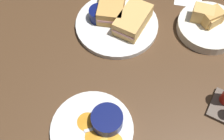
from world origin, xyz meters
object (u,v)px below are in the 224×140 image
at_px(ramekin_dark_sauce, 99,14).
at_px(bread_basket_rear, 208,25).
at_px(plate_sandwich_main, 117,25).
at_px(sandwich_half_far, 112,6).
at_px(sandwich_half_near, 133,20).
at_px(plate_chips_companion, 92,129).
at_px(spoon_by_dark_ramekin, 116,20).
at_px(spoon_by_gravy_ramekin, 110,123).
at_px(ramekin_light_gravy, 107,120).

relative_size(ramekin_dark_sauce, bread_basket_rear, 0.33).
bearing_deg(bread_basket_rear, plate_sandwich_main, -64.20).
xyz_separation_m(plate_sandwich_main, ramekin_dark_sauce, (0.01, -0.06, 0.03)).
distance_m(sandwich_half_far, bread_basket_rear, 0.30).
xyz_separation_m(sandwich_half_near, ramekin_dark_sauce, (0.02, -0.10, -0.00)).
relative_size(sandwich_half_near, plate_chips_companion, 0.64).
height_order(plate_sandwich_main, ramekin_dark_sauce, ramekin_dark_sauce).
distance_m(sandwich_half_far, plate_chips_companion, 0.39).
bearing_deg(sandwich_half_far, spoon_by_dark_ramekin, 46.80).
bearing_deg(plate_sandwich_main, ramekin_dark_sauce, -80.86).
distance_m(sandwich_half_near, plate_chips_companion, 0.35).
height_order(plate_sandwich_main, spoon_by_dark_ramekin, spoon_by_dark_ramekin).
bearing_deg(bread_basket_rear, plate_chips_companion, -17.75).
bearing_deg(plate_chips_companion, spoon_by_dark_ramekin, -161.34).
bearing_deg(plate_chips_companion, spoon_by_gravy_ramekin, 134.16).
height_order(plate_sandwich_main, spoon_by_gravy_ramekin, spoon_by_gravy_ramekin).
xyz_separation_m(sandwich_half_near, plate_chips_companion, (0.35, 0.06, -0.03)).
bearing_deg(ramekin_dark_sauce, ramekin_light_gravy, 33.10).
xyz_separation_m(spoon_by_gravy_ramekin, bread_basket_rear, (-0.42, 0.11, 0.00)).
height_order(ramekin_dark_sauce, spoon_by_gravy_ramekin, ramekin_dark_sauce).
xyz_separation_m(plate_sandwich_main, plate_chips_companion, (0.33, 0.11, 0.00)).
relative_size(sandwich_half_near, spoon_by_gravy_ramekin, 1.64).
relative_size(sandwich_half_far, spoon_by_gravy_ramekin, 1.83).
distance_m(plate_chips_companion, ramekin_light_gravy, 0.05).
xyz_separation_m(sandwich_half_far, ramekin_dark_sauce, (0.04, -0.02, -0.00)).
distance_m(ramekin_dark_sauce, spoon_by_gravy_ramekin, 0.35).
distance_m(plate_chips_companion, bread_basket_rear, 0.48).
xyz_separation_m(ramekin_dark_sauce, plate_chips_companion, (0.32, 0.16, -0.03)).
relative_size(sandwich_half_near, spoon_by_dark_ramekin, 1.34).
bearing_deg(spoon_by_dark_ramekin, sandwich_half_near, 100.95).
xyz_separation_m(plate_sandwich_main, bread_basket_rear, (-0.12, 0.25, 0.02)).
xyz_separation_m(plate_sandwich_main, sandwich_half_near, (-0.02, 0.05, 0.03)).
bearing_deg(plate_sandwich_main, sandwich_half_near, 108.14).
bearing_deg(ramekin_dark_sauce, bread_basket_rear, 112.97).
xyz_separation_m(spoon_by_dark_ramekin, ramekin_light_gravy, (0.31, 0.14, 0.02)).
height_order(sandwich_half_near, bread_basket_rear, bread_basket_rear).
bearing_deg(plate_sandwich_main, spoon_by_dark_ramekin, -125.45).
xyz_separation_m(sandwich_half_far, plate_chips_companion, (0.37, 0.14, -0.03)).
bearing_deg(plate_chips_companion, sandwich_half_far, -158.54).
distance_m(sandwich_half_near, spoon_by_gravy_ramekin, 0.33).
height_order(sandwich_half_near, spoon_by_gravy_ramekin, sandwich_half_near).
height_order(sandwich_half_near, sandwich_half_far, same).
xyz_separation_m(plate_sandwich_main, sandwich_half_far, (-0.03, -0.04, 0.03)).
height_order(sandwich_half_far, plate_chips_companion, sandwich_half_far).
bearing_deg(spoon_by_dark_ramekin, ramekin_dark_sauce, -74.35).
height_order(spoon_by_dark_ramekin, spoon_by_gravy_ramekin, same).
relative_size(spoon_by_dark_ramekin, bread_basket_rear, 0.52).
bearing_deg(spoon_by_dark_ramekin, plate_sandwich_main, 54.55).
bearing_deg(bread_basket_rear, spoon_by_gravy_ramekin, -14.93).
distance_m(spoon_by_dark_ramekin, spoon_by_gravy_ramekin, 0.34).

